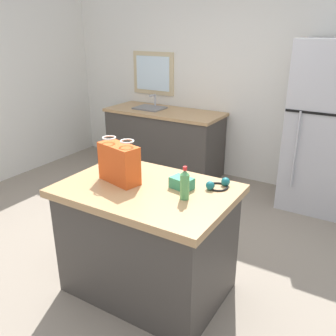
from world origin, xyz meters
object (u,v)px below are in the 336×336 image
at_px(shopping_bag, 119,163).
at_px(bottle, 185,185).
at_px(ear_defenders, 218,185).
at_px(kitchen_island, 148,239).
at_px(refrigerator, 324,128).
at_px(small_box, 182,183).

xyz_separation_m(shopping_bag, bottle, (0.55, -0.01, -0.04)).
height_order(shopping_bag, ear_defenders, shopping_bag).
distance_m(kitchen_island, ear_defenders, 0.69).
height_order(refrigerator, shopping_bag, refrigerator).
relative_size(refrigerator, small_box, 11.78).
distance_m(small_box, ear_defenders, 0.26).
bearing_deg(refrigerator, small_box, -106.21).
bearing_deg(bottle, small_box, 125.39).
bearing_deg(kitchen_island, ear_defenders, 30.71).
xyz_separation_m(kitchen_island, bottle, (0.32, -0.02, 0.54)).
bearing_deg(kitchen_island, bottle, -3.56).
bearing_deg(shopping_bag, refrigerator, 64.46).
distance_m(refrigerator, shopping_bag, 2.47).
distance_m(refrigerator, bottle, 2.29).
distance_m(kitchen_island, small_box, 0.54).
height_order(kitchen_island, ear_defenders, ear_defenders).
relative_size(kitchen_island, ear_defenders, 6.10).
height_order(bottle, ear_defenders, bottle).
xyz_separation_m(kitchen_island, refrigerator, (0.83, 2.21, 0.48)).
distance_m(bottle, ear_defenders, 0.32).
bearing_deg(bottle, ear_defenders, 67.33).
height_order(kitchen_island, refrigerator, refrigerator).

